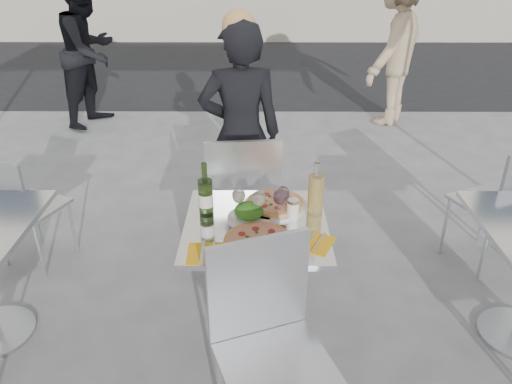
{
  "coord_description": "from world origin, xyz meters",
  "views": [
    {
      "loc": [
        0.01,
        -2.15,
        2.06
      ],
      "look_at": [
        0.0,
        0.15,
        0.85
      ],
      "focal_mm": 35.0,
      "sensor_mm": 36.0,
      "label": 1
    }
  ],
  "objects_px": {
    "chair_near": "(268,334)",
    "side_chair_lfar": "(20,202)",
    "main_table": "(256,258)",
    "sugar_shaker": "(293,209)",
    "wineglass_white_b": "(259,200)",
    "wineglass_red_a": "(280,198)",
    "wineglass_red_b": "(283,195)",
    "side_chair_rfar": "(506,198)",
    "wineglass_white_a": "(239,196)",
    "pedestrian_b": "(394,47)",
    "pizza_far": "(275,203)",
    "pizza_near": "(259,241)",
    "napkin_right": "(313,242)",
    "pedestrian_a": "(89,51)",
    "salad_plate": "(249,212)",
    "wine_bottle": "(206,195)",
    "chair_far": "(243,194)",
    "carafe": "(316,194)",
    "napkin_left": "(207,253)",
    "woman_diner": "(241,135)"
  },
  "relations": [
    {
      "from": "pizza_near",
      "to": "wineglass_red_b",
      "type": "height_order",
      "value": "wineglass_red_b"
    },
    {
      "from": "chair_far",
      "to": "wineglass_white_a",
      "type": "height_order",
      "value": "chair_far"
    },
    {
      "from": "pedestrian_b",
      "to": "wine_bottle",
      "type": "xyz_separation_m",
      "value": [
        -1.81,
        -3.55,
        -0.03
      ]
    },
    {
      "from": "pedestrian_a",
      "to": "salad_plate",
      "type": "relative_size",
      "value": 7.73
    },
    {
      "from": "side_chair_lfar",
      "to": "pizza_far",
      "type": "relative_size",
      "value": 2.45
    },
    {
      "from": "wineglass_white_a",
      "to": "main_table",
      "type": "bearing_deg",
      "value": -43.56
    },
    {
      "from": "wineglass_red_b",
      "to": "woman_diner",
      "type": "bearing_deg",
      "value": 103.79
    },
    {
      "from": "wineglass_red_a",
      "to": "wineglass_red_b",
      "type": "distance_m",
      "value": 0.04
    },
    {
      "from": "side_chair_rfar",
      "to": "carafe",
      "type": "relative_size",
      "value": 3.16
    },
    {
      "from": "chair_far",
      "to": "wineglass_white_b",
      "type": "distance_m",
      "value": 0.63
    },
    {
      "from": "main_table",
      "to": "wineglass_white_b",
      "type": "height_order",
      "value": "wineglass_white_b"
    },
    {
      "from": "chair_far",
      "to": "chair_near",
      "type": "relative_size",
      "value": 1.02
    },
    {
      "from": "chair_far",
      "to": "chair_near",
      "type": "xyz_separation_m",
      "value": [
        0.14,
        -1.22,
        -0.01
      ]
    },
    {
      "from": "chair_far",
      "to": "napkin_left",
      "type": "bearing_deg",
      "value": 75.28
    },
    {
      "from": "main_table",
      "to": "carafe",
      "type": "distance_m",
      "value": 0.46
    },
    {
      "from": "side_chair_lfar",
      "to": "pizza_near",
      "type": "xyz_separation_m",
      "value": [
        1.56,
        -0.86,
        0.27
      ]
    },
    {
      "from": "pedestrian_b",
      "to": "pizza_far",
      "type": "xyz_separation_m",
      "value": [
        -1.45,
        -3.46,
        -0.13
      ]
    },
    {
      "from": "wineglass_white_a",
      "to": "napkin_right",
      "type": "bearing_deg",
      "value": -35.89
    },
    {
      "from": "carafe",
      "to": "sugar_shaker",
      "type": "distance_m",
      "value": 0.14
    },
    {
      "from": "main_table",
      "to": "carafe",
      "type": "bearing_deg",
      "value": 17.39
    },
    {
      "from": "side_chair_lfar",
      "to": "wineglass_white_a",
      "type": "bearing_deg",
      "value": 179.9
    },
    {
      "from": "pizza_far",
      "to": "woman_diner",
      "type": "bearing_deg",
      "value": 102.78
    },
    {
      "from": "side_chair_rfar",
      "to": "salad_plate",
      "type": "distance_m",
      "value": 1.76
    },
    {
      "from": "napkin_left",
      "to": "wineglass_white_a",
      "type": "bearing_deg",
      "value": 67.25
    },
    {
      "from": "wineglass_white_b",
      "to": "napkin_left",
      "type": "relative_size",
      "value": 0.79
    },
    {
      "from": "sugar_shaker",
      "to": "wineglass_white_b",
      "type": "xyz_separation_m",
      "value": [
        -0.17,
        -0.0,
        0.06
      ]
    },
    {
      "from": "woman_diner",
      "to": "pedestrian_a",
      "type": "distance_m",
      "value": 3.05
    },
    {
      "from": "sugar_shaker",
      "to": "side_chair_rfar",
      "type": "bearing_deg",
      "value": 23.21
    },
    {
      "from": "carafe",
      "to": "wineglass_red_b",
      "type": "distance_m",
      "value": 0.17
    },
    {
      "from": "napkin_left",
      "to": "salad_plate",
      "type": "bearing_deg",
      "value": 57.8
    },
    {
      "from": "side_chair_rfar",
      "to": "wineglass_red_b",
      "type": "bearing_deg",
      "value": -2.48
    },
    {
      "from": "chair_near",
      "to": "main_table",
      "type": "bearing_deg",
      "value": 74.76
    },
    {
      "from": "pizza_far",
      "to": "napkin_left",
      "type": "xyz_separation_m",
      "value": [
        -0.32,
        -0.45,
        -0.01
      ]
    },
    {
      "from": "chair_near",
      "to": "woman_diner",
      "type": "distance_m",
      "value": 1.75
    },
    {
      "from": "pedestrian_a",
      "to": "pizza_far",
      "type": "height_order",
      "value": "pedestrian_a"
    },
    {
      "from": "main_table",
      "to": "napkin_left",
      "type": "distance_m",
      "value": 0.41
    },
    {
      "from": "pedestrian_a",
      "to": "carafe",
      "type": "bearing_deg",
      "value": -128.75
    },
    {
      "from": "carafe",
      "to": "main_table",
      "type": "bearing_deg",
      "value": -162.61
    },
    {
      "from": "main_table",
      "to": "pedestrian_a",
      "type": "distance_m",
      "value": 4.08
    },
    {
      "from": "salad_plate",
      "to": "carafe",
      "type": "height_order",
      "value": "carafe"
    },
    {
      "from": "main_table",
      "to": "wineglass_white_b",
      "type": "bearing_deg",
      "value": 73.44
    },
    {
      "from": "wineglass_white_b",
      "to": "napkin_left",
      "type": "bearing_deg",
      "value": -126.69
    },
    {
      "from": "pedestrian_b",
      "to": "napkin_right",
      "type": "bearing_deg",
      "value": 15.16
    },
    {
      "from": "main_table",
      "to": "side_chair_rfar",
      "type": "xyz_separation_m",
      "value": [
        1.6,
        0.66,
        0.0
      ]
    },
    {
      "from": "chair_near",
      "to": "side_chair_lfar",
      "type": "height_order",
      "value": "chair_near"
    },
    {
      "from": "napkin_left",
      "to": "napkin_right",
      "type": "bearing_deg",
      "value": 9.08
    },
    {
      "from": "sugar_shaker",
      "to": "wineglass_white_a",
      "type": "relative_size",
      "value": 0.68
    },
    {
      "from": "side_chair_lfar",
      "to": "wine_bottle",
      "type": "relative_size",
      "value": 2.81
    },
    {
      "from": "wineglass_white_b",
      "to": "woman_diner",
      "type": "bearing_deg",
      "value": 96.74
    },
    {
      "from": "pizza_near",
      "to": "wine_bottle",
      "type": "distance_m",
      "value": 0.39
    }
  ]
}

